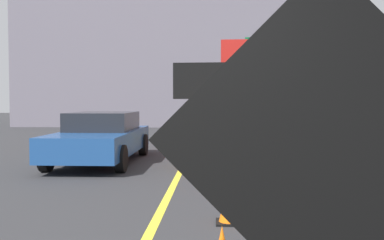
% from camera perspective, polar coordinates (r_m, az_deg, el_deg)
% --- Properties ---
extents(lane_center_stripe, '(0.14, 36.00, 0.01)m').
position_cam_1_polar(lane_center_stripe, '(6.51, -4.56, -12.61)').
color(lane_center_stripe, yellow).
rests_on(lane_center_stripe, ground).
extents(roadwork_sign, '(1.63, 0.11, 2.33)m').
position_cam_1_polar(roadwork_sign, '(2.10, 16.87, -3.92)').
color(roadwork_sign, '#593819').
rests_on(roadwork_sign, ground).
extents(arrow_board_trailer, '(1.60, 1.85, 2.70)m').
position_cam_1_polar(arrow_board_trailer, '(11.50, 1.50, -3.58)').
color(arrow_board_trailer, orange).
rests_on(arrow_board_trailer, ground).
extents(box_truck, '(2.80, 6.66, 3.45)m').
position_cam_1_polar(box_truck, '(15.60, 8.55, 3.06)').
color(box_truck, black).
rests_on(box_truck, ground).
extents(pickup_car, '(2.05, 5.02, 1.38)m').
position_cam_1_polar(pickup_car, '(12.35, -11.72, -2.19)').
color(pickup_car, navy).
rests_on(pickup_car, ground).
extents(highway_guide_sign, '(2.79, 0.18, 5.00)m').
position_cam_1_polar(highway_guide_sign, '(21.86, 11.97, 6.98)').
color(highway_guide_sign, gray).
rests_on(highway_guide_sign, ground).
extents(far_building_block, '(18.87, 6.05, 9.00)m').
position_cam_1_polar(far_building_block, '(30.98, -4.19, 7.70)').
color(far_building_block, slate).
rests_on(far_building_block, ground).
extents(traffic_cone_mid_lane, '(0.36, 0.36, 0.62)m').
position_cam_1_polar(traffic_cone_mid_lane, '(6.17, 4.85, -10.59)').
color(traffic_cone_mid_lane, black).
rests_on(traffic_cone_mid_lane, ground).
extents(traffic_cone_far_lane, '(0.36, 0.36, 0.70)m').
position_cam_1_polar(traffic_cone_far_lane, '(8.55, 5.42, -6.62)').
color(traffic_cone_far_lane, black).
rests_on(traffic_cone_far_lane, ground).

